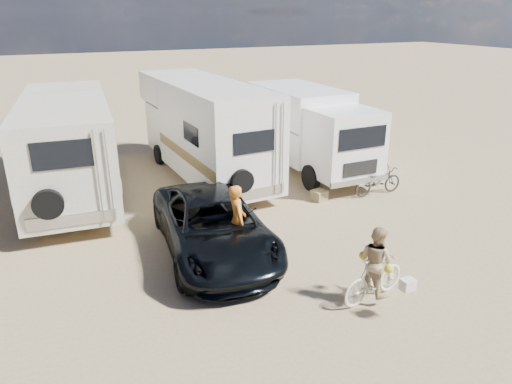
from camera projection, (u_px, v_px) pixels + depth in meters
name	position (u px, v px, depth m)	size (l,w,h in m)	color
ground	(298.00, 263.00, 11.81)	(140.00, 140.00, 0.00)	tan
rv_main	(204.00, 131.00, 17.33)	(2.46, 8.07, 3.59)	silver
rv_left	(69.00, 148.00, 15.64)	(2.66, 8.17, 3.30)	beige
box_truck	(310.00, 131.00, 18.18)	(2.45, 6.53, 3.14)	white
dark_suv	(213.00, 226.00, 12.08)	(2.52, 5.46, 1.52)	black
bike_man	(238.00, 243.00, 11.86)	(0.60, 1.72, 0.90)	red
bike_woman	(374.00, 278.00, 10.14)	(0.50, 1.76, 1.06)	beige
rider_man	(237.00, 226.00, 11.69)	(0.66, 0.43, 1.82)	orange
rider_woman	(375.00, 268.00, 10.05)	(0.76, 0.59, 1.56)	tan
bike_parked	(378.00, 181.00, 16.07)	(0.65, 1.87, 0.98)	#272927
cooler	(176.00, 212.00, 14.26)	(0.56, 0.41, 0.45)	#2A638C
crate	(319.00, 195.00, 15.67)	(0.43, 0.43, 0.35)	olive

